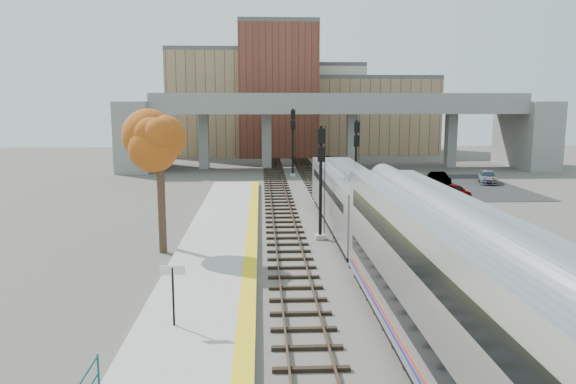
{
  "coord_description": "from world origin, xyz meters",
  "views": [
    {
      "loc": [
        -4.75,
        -27.1,
        8.49
      ],
      "look_at": [
        -2.95,
        9.93,
        2.5
      ],
      "focal_mm": 35.0,
      "sensor_mm": 36.0,
      "label": 1
    }
  ],
  "objects_px": {
    "signal_mast_mid": "(356,163)",
    "car_a": "(456,191)",
    "car_c": "(488,177)",
    "signal_mast_far": "(293,142)",
    "car_b": "(439,178)",
    "locomotive": "(348,196)",
    "tree": "(159,146)",
    "signal_mast_near": "(321,184)",
    "coach": "(480,320)"
  },
  "relations": [
    {
      "from": "signal_mast_far",
      "to": "car_a",
      "type": "distance_m",
      "value": 20.66
    },
    {
      "from": "locomotive",
      "to": "car_a",
      "type": "height_order",
      "value": "locomotive"
    },
    {
      "from": "coach",
      "to": "signal_mast_mid",
      "type": "xyz_separation_m",
      "value": [
        2.0,
        31.41,
        0.71
      ]
    },
    {
      "from": "signal_mast_near",
      "to": "car_a",
      "type": "height_order",
      "value": "signal_mast_near"
    },
    {
      "from": "coach",
      "to": "tree",
      "type": "height_order",
      "value": "tree"
    },
    {
      "from": "tree",
      "to": "car_a",
      "type": "relative_size",
      "value": 2.62
    },
    {
      "from": "signal_mast_mid",
      "to": "locomotive",
      "type": "bearing_deg",
      "value": -102.79
    },
    {
      "from": "locomotive",
      "to": "car_c",
      "type": "relative_size",
      "value": 4.41
    },
    {
      "from": "coach",
      "to": "car_c",
      "type": "height_order",
      "value": "coach"
    },
    {
      "from": "tree",
      "to": "car_c",
      "type": "bearing_deg",
      "value": 41.37
    },
    {
      "from": "signal_mast_far",
      "to": "car_b",
      "type": "distance_m",
      "value": 16.74
    },
    {
      "from": "signal_mast_far",
      "to": "locomotive",
      "type": "bearing_deg",
      "value": -85.63
    },
    {
      "from": "signal_mast_near",
      "to": "car_c",
      "type": "distance_m",
      "value": 30.83
    },
    {
      "from": "tree",
      "to": "signal_mast_far",
      "type": "bearing_deg",
      "value": 74.17
    },
    {
      "from": "tree",
      "to": "signal_mast_near",
      "type": "bearing_deg",
      "value": 15.5
    },
    {
      "from": "tree",
      "to": "car_b",
      "type": "relative_size",
      "value": 2.25
    },
    {
      "from": "signal_mast_far",
      "to": "car_b",
      "type": "xyz_separation_m",
      "value": [
        14.89,
        -6.91,
        -3.3
      ]
    },
    {
      "from": "car_a",
      "to": "signal_mast_near",
      "type": "bearing_deg",
      "value": -150.91
    },
    {
      "from": "car_c",
      "to": "signal_mast_near",
      "type": "bearing_deg",
      "value": -113.41
    },
    {
      "from": "locomotive",
      "to": "signal_mast_near",
      "type": "height_order",
      "value": "signal_mast_near"
    },
    {
      "from": "car_c",
      "to": "locomotive",
      "type": "bearing_deg",
      "value": -113.62
    },
    {
      "from": "coach",
      "to": "signal_mast_mid",
      "type": "height_order",
      "value": "signal_mast_mid"
    },
    {
      "from": "locomotive",
      "to": "car_a",
      "type": "xyz_separation_m",
      "value": [
        11.78,
        12.51,
        -1.71
      ]
    },
    {
      "from": "car_a",
      "to": "car_b",
      "type": "relative_size",
      "value": 0.86
    },
    {
      "from": "signal_mast_near",
      "to": "signal_mast_far",
      "type": "xyz_separation_m",
      "value": [
        0.0,
        30.03,
        0.44
      ]
    },
    {
      "from": "coach",
      "to": "signal_mast_mid",
      "type": "distance_m",
      "value": 31.48
    },
    {
      "from": "car_a",
      "to": "car_c",
      "type": "distance_m",
      "value": 10.22
    },
    {
      "from": "car_a",
      "to": "signal_mast_mid",
      "type": "bearing_deg",
      "value": -177.56
    },
    {
      "from": "tree",
      "to": "car_c",
      "type": "height_order",
      "value": "tree"
    },
    {
      "from": "signal_mast_mid",
      "to": "car_a",
      "type": "height_order",
      "value": "signal_mast_mid"
    },
    {
      "from": "signal_mast_near",
      "to": "car_c",
      "type": "height_order",
      "value": "signal_mast_near"
    },
    {
      "from": "locomotive",
      "to": "car_c",
      "type": "distance_m",
      "value": 27.42
    },
    {
      "from": "signal_mast_near",
      "to": "signal_mast_mid",
      "type": "height_order",
      "value": "signal_mast_mid"
    },
    {
      "from": "car_a",
      "to": "car_c",
      "type": "height_order",
      "value": "car_c"
    },
    {
      "from": "signal_mast_far",
      "to": "car_a",
      "type": "bearing_deg",
      "value": -47.11
    },
    {
      "from": "locomotive",
      "to": "signal_mast_far",
      "type": "xyz_separation_m",
      "value": [
        -2.1,
        27.45,
        1.66
      ]
    },
    {
      "from": "signal_mast_mid",
      "to": "coach",
      "type": "bearing_deg",
      "value": -93.64
    },
    {
      "from": "locomotive",
      "to": "coach",
      "type": "height_order",
      "value": "coach"
    },
    {
      "from": "tree",
      "to": "car_a",
      "type": "xyz_separation_m",
      "value": [
        23.12,
        17.66,
        -5.5
      ]
    },
    {
      "from": "signal_mast_mid",
      "to": "car_c",
      "type": "bearing_deg",
      "value": 36.61
    },
    {
      "from": "car_c",
      "to": "signal_mast_mid",
      "type": "bearing_deg",
      "value": -126.02
    },
    {
      "from": "car_b",
      "to": "car_a",
      "type": "bearing_deg",
      "value": -99.95
    },
    {
      "from": "signal_mast_mid",
      "to": "tree",
      "type": "bearing_deg",
      "value": -133.72
    },
    {
      "from": "signal_mast_far",
      "to": "tree",
      "type": "bearing_deg",
      "value": -105.83
    },
    {
      "from": "signal_mast_far",
      "to": "signal_mast_mid",
      "type": "bearing_deg",
      "value": -77.6
    },
    {
      "from": "signal_mast_far",
      "to": "car_b",
      "type": "height_order",
      "value": "signal_mast_far"
    },
    {
      "from": "signal_mast_mid",
      "to": "tree",
      "type": "xyz_separation_m",
      "value": [
        -13.35,
        -13.96,
        2.57
      ]
    },
    {
      "from": "signal_mast_mid",
      "to": "signal_mast_far",
      "type": "relative_size",
      "value": 0.92
    },
    {
      "from": "car_b",
      "to": "car_c",
      "type": "xyz_separation_m",
      "value": [
        5.16,
        0.12,
        0.03
      ]
    },
    {
      "from": "coach",
      "to": "tree",
      "type": "distance_m",
      "value": 21.08
    }
  ]
}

